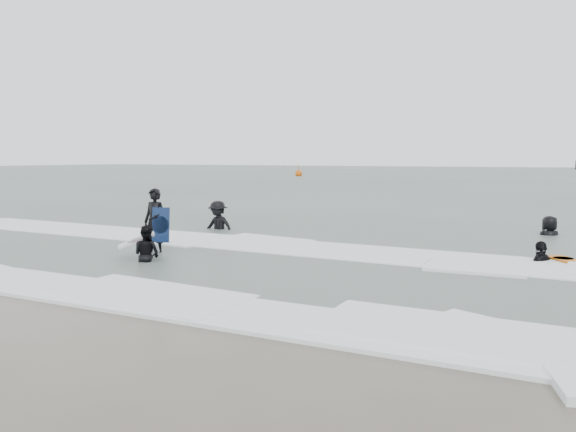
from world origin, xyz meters
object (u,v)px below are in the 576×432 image
at_px(surfer_breaker, 218,231).
at_px(surfer_right_near, 541,263).
at_px(buoy, 299,174).
at_px(surfer_wading, 147,263).
at_px(surfer_centre, 156,254).
at_px(surfer_right_far, 549,237).

bearing_deg(surfer_breaker, surfer_right_near, -8.34).
xyz_separation_m(surfer_breaker, buoy, (-24.12, 55.45, 0.42)).
height_order(surfer_wading, surfer_right_near, surfer_right_near).
bearing_deg(surfer_wading, surfer_centre, -58.20).
xyz_separation_m(surfer_right_near, surfer_right_far, (-0.06, 5.44, 0.00)).
xyz_separation_m(surfer_wading, buoy, (-26.10, 61.55, 0.42)).
xyz_separation_m(surfer_centre, buoy, (-25.44, 60.43, 0.42)).
bearing_deg(buoy, surfer_breaker, -66.49).
relative_size(surfer_wading, surfer_right_near, 0.88).
relative_size(surfer_right_far, buoy, 1.13).
distance_m(surfer_centre, surfer_right_near, 10.26).
relative_size(surfer_centre, surfer_right_far, 1.00).
height_order(surfer_centre, surfer_wading, surfer_centre).
height_order(surfer_centre, surfer_right_far, surfer_right_far).
bearing_deg(surfer_centre, surfer_right_far, 40.83).
relative_size(surfer_wading, surfer_breaker, 0.78).
bearing_deg(surfer_breaker, surfer_wading, -72.54).
distance_m(surfer_wading, surfer_breaker, 6.41).
bearing_deg(surfer_wading, surfer_breaker, -71.14).
xyz_separation_m(surfer_centre, surfer_right_far, (9.59, 8.93, 0.00)).
bearing_deg(surfer_centre, surfer_right_near, 17.78).
bearing_deg(surfer_centre, surfer_wading, -61.12).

